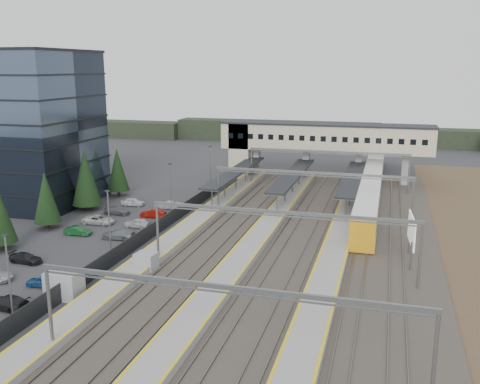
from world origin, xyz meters
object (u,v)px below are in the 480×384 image
(relay_cabin_near, at_px, (64,284))
(footbridge, at_px, (311,140))
(train, at_px, (372,182))
(billboard, at_px, (412,232))
(office_building, at_px, (12,128))
(relay_cabin_far, at_px, (146,262))

(relay_cabin_near, bearing_deg, footbridge, 76.56)
(footbridge, xyz_separation_m, train, (12.30, -8.96, -5.70))
(billboard, bearing_deg, footbridge, 112.65)
(office_building, xyz_separation_m, relay_cabin_far, (33.73, -22.61, -11.18))
(office_building, height_order, billboard, office_building)
(train, relative_size, billboard, 10.19)
(footbridge, bearing_deg, train, -36.08)
(relay_cabin_near, distance_m, billboard, 37.32)
(office_building, distance_m, footbridge, 53.18)
(train, bearing_deg, billboard, -80.82)
(relay_cabin_far, bearing_deg, office_building, 146.17)
(relay_cabin_far, xyz_separation_m, billboard, (27.67, 10.17, 2.72))
(relay_cabin_near, xyz_separation_m, footbridge, (14.57, 61.01, 6.60))
(relay_cabin_far, relative_size, footbridge, 0.06)
(relay_cabin_far, height_order, billboard, billboard)
(office_building, relative_size, billboard, 3.80)
(footbridge, distance_m, train, 16.25)
(relay_cabin_far, bearing_deg, relay_cabin_near, -118.73)
(relay_cabin_near, bearing_deg, billboard, 29.92)
(relay_cabin_near, xyz_separation_m, relay_cabin_far, (4.61, 8.40, -0.32))
(relay_cabin_far, relative_size, train, 0.04)
(relay_cabin_near, height_order, footbridge, footbridge)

